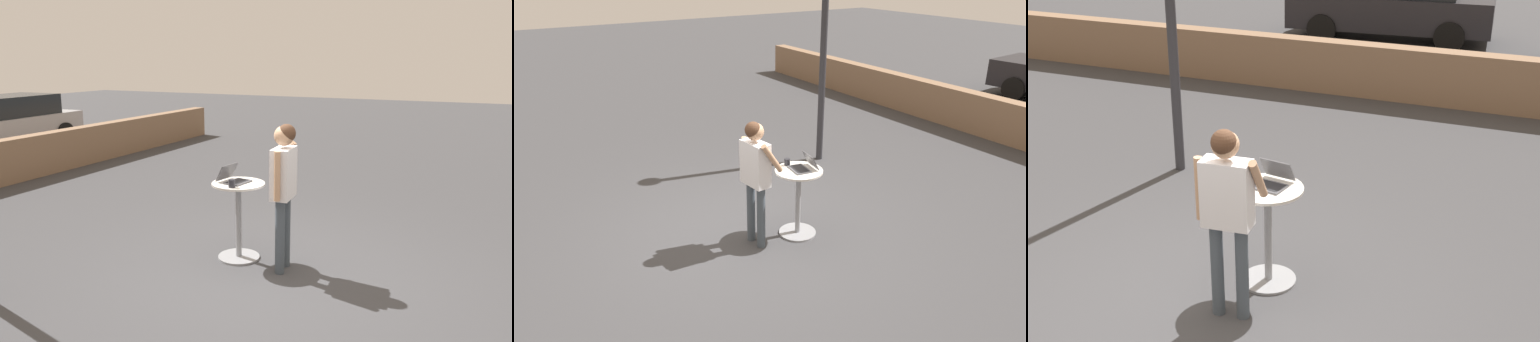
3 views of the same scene
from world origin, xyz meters
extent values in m
plane|color=#3D3D3F|center=(0.00, 0.00, 0.00)|extent=(50.00, 50.00, 0.00)
cube|color=#84664C|center=(0.00, 6.49, 0.43)|extent=(17.72, 0.35, 0.87)
cylinder|color=gray|center=(0.33, 0.65, 0.01)|extent=(0.51, 0.51, 0.03)
cylinder|color=gray|center=(0.33, 0.65, 0.48)|extent=(0.07, 0.07, 0.91)
cylinder|color=beige|center=(0.33, 0.65, 0.94)|extent=(0.64, 0.64, 0.02)
cube|color=#515156|center=(0.33, 0.66, 0.97)|extent=(0.34, 0.26, 0.02)
cube|color=black|center=(0.33, 0.66, 0.97)|extent=(0.30, 0.21, 0.00)
cube|color=#515156|center=(0.36, 0.82, 1.07)|extent=(0.33, 0.16, 0.20)
cube|color=white|center=(0.36, 0.81, 1.07)|extent=(0.30, 0.14, 0.18)
cylinder|color=#232328|center=(0.11, 0.62, 1.00)|extent=(0.08, 0.08, 0.09)
torus|color=#232328|center=(0.16, 0.62, 1.00)|extent=(0.04, 0.01, 0.04)
cylinder|color=#424C56|center=(0.14, 0.02, 0.43)|extent=(0.11, 0.11, 0.87)
cylinder|color=#424C56|center=(0.36, 0.04, 0.43)|extent=(0.11, 0.11, 0.87)
cube|color=silver|center=(0.25, 0.03, 1.16)|extent=(0.42, 0.24, 0.57)
sphere|color=tan|center=(0.25, 0.03, 1.58)|extent=(0.23, 0.23, 0.23)
sphere|color=#472D1E|center=(0.25, 0.01, 1.61)|extent=(0.21, 0.21, 0.21)
cylinder|color=tan|center=(0.01, 0.01, 1.17)|extent=(0.07, 0.07, 0.54)
cylinder|color=tan|center=(0.48, 0.14, 1.28)|extent=(0.10, 0.33, 0.42)
cylinder|color=black|center=(-2.30, 9.68, 0.31)|extent=(0.64, 0.28, 0.62)
cylinder|color=#2D2D33|center=(-1.74, 2.64, 1.84)|extent=(0.12, 0.12, 3.68)
camera|label=1|loc=(-4.79, -2.02, 2.42)|focal=35.00mm
camera|label=2|loc=(5.23, -2.94, 3.54)|focal=35.00mm
camera|label=3|loc=(2.60, -4.55, 3.60)|focal=50.00mm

